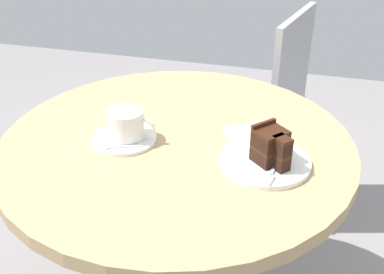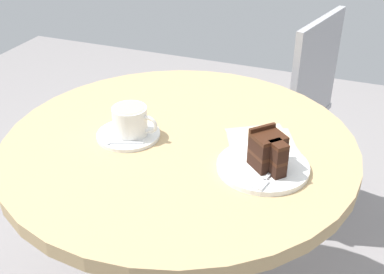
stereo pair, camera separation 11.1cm
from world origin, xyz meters
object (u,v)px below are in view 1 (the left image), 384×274
(coffee_cup, at_px, (127,124))
(teaspoon, at_px, (115,147))
(saucer, at_px, (125,138))
(cafe_chair, at_px, (265,97))
(cake_slice, at_px, (271,147))
(fork, at_px, (273,170))
(napkin, at_px, (259,139))
(cake_plate, at_px, (265,162))

(coffee_cup, distance_m, teaspoon, 0.07)
(saucer, relative_size, cafe_chair, 0.19)
(saucer, xyz_separation_m, cake_slice, (0.36, -0.02, 0.05))
(coffee_cup, height_order, cafe_chair, cafe_chair)
(coffee_cup, distance_m, fork, 0.37)
(coffee_cup, height_order, napkin, coffee_cup)
(coffee_cup, xyz_separation_m, cake_slice, (0.35, -0.02, 0.01))
(fork, bearing_deg, cake_slice, -152.26)
(cake_slice, bearing_deg, cake_plate, 154.04)
(napkin, bearing_deg, cake_slice, -70.17)
(cake_plate, xyz_separation_m, cafe_chair, (-0.08, 0.77, -0.21))
(teaspoon, distance_m, fork, 0.37)
(coffee_cup, xyz_separation_m, cake_plate, (0.34, -0.02, -0.04))
(coffee_cup, distance_m, cake_plate, 0.34)
(saucer, bearing_deg, napkin, 14.71)
(teaspoon, xyz_separation_m, cafe_chair, (0.27, 0.80, -0.21))
(cake_slice, bearing_deg, saucer, 176.17)
(saucer, height_order, coffee_cup, coffee_cup)
(teaspoon, relative_size, fork, 0.62)
(coffee_cup, height_order, teaspoon, coffee_cup)
(saucer, height_order, cake_plate, cake_plate)
(cake_plate, bearing_deg, fork, -62.34)
(coffee_cup, xyz_separation_m, napkin, (0.31, 0.08, -0.04))
(saucer, height_order, cafe_chair, cafe_chair)
(teaspoon, bearing_deg, napkin, -178.62)
(cake_plate, distance_m, fork, 0.05)
(cake_slice, bearing_deg, fork, -73.41)
(coffee_cup, height_order, fork, coffee_cup)
(saucer, distance_m, napkin, 0.33)
(cake_plate, height_order, cake_slice, cake_slice)
(napkin, bearing_deg, teaspoon, -156.71)
(napkin, bearing_deg, saucer, -165.29)
(napkin, bearing_deg, coffee_cup, -164.76)
(fork, bearing_deg, cafe_chair, -161.48)
(cake_plate, bearing_deg, teaspoon, -174.14)
(saucer, relative_size, cake_slice, 1.65)
(teaspoon, relative_size, cafe_chair, 0.11)
(napkin, bearing_deg, cake_plate, -74.83)
(fork, relative_size, napkin, 0.67)
(cake_plate, distance_m, cake_slice, 0.05)
(saucer, bearing_deg, fork, -9.32)
(cake_plate, height_order, napkin, cake_plate)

